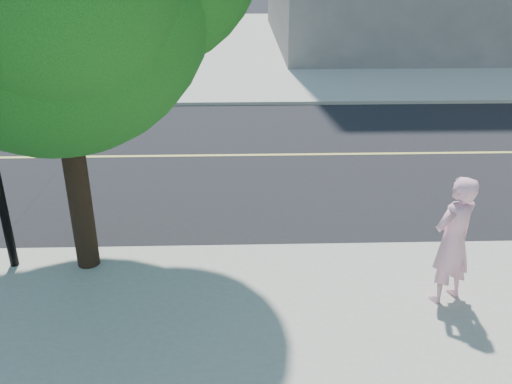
{
  "coord_description": "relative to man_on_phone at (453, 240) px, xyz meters",
  "views": [
    {
      "loc": [
        3.08,
        -7.75,
        4.55
      ],
      "look_at": [
        3.29,
        -0.53,
        1.3
      ],
      "focal_mm": 38.22,
      "sensor_mm": 36.0,
      "label": 1
    }
  ],
  "objects": [
    {
      "name": "ground",
      "position": [
        -5.86,
        1.56,
        -1.03
      ],
      "size": [
        140.0,
        140.0,
        0.0
      ],
      "primitive_type": "plane",
      "color": "black",
      "rests_on": "ground"
    },
    {
      "name": "road_ew",
      "position": [
        -5.86,
        6.06,
        -1.02
      ],
      "size": [
        140.0,
        9.0,
        0.01
      ],
      "primitive_type": "cube",
      "color": "black",
      "rests_on": "ground"
    },
    {
      "name": "sidewalk_ne",
      "position": [
        7.64,
        23.06,
        -0.97
      ],
      "size": [
        29.0,
        25.0,
        0.12
      ],
      "primitive_type": "cube",
      "color": "#ADAC9A",
      "rests_on": "ground"
    },
    {
      "name": "man_on_phone",
      "position": [
        0.0,
        0.0,
        0.0
      ],
      "size": [
        0.79,
        0.69,
        1.81
      ],
      "primitive_type": "imported",
      "rotation": [
        0.0,
        0.0,
        3.63
      ],
      "color": "#FAB0C5",
      "rests_on": "sidewalk_se"
    }
  ]
}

